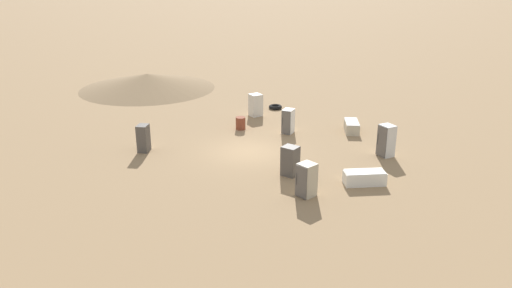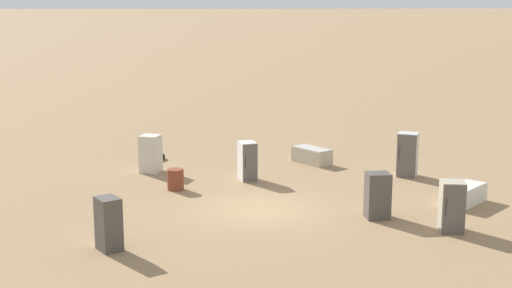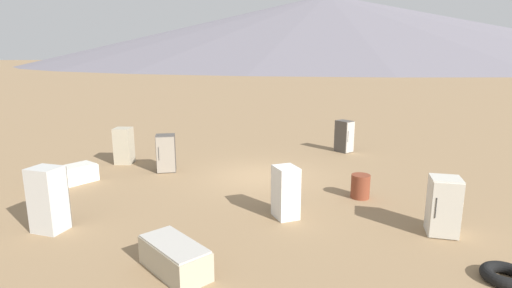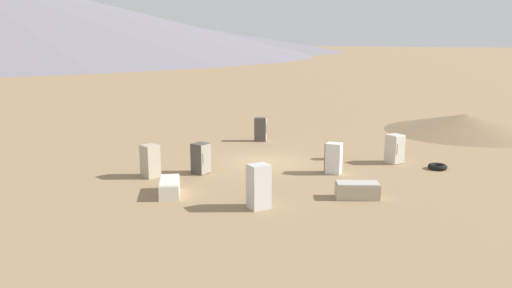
{
  "view_description": "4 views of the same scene",
  "coord_description": "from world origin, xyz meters",
  "px_view_note": "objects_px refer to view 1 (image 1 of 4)",
  "views": [
    {
      "loc": [
        19.6,
        16.46,
        9.73
      ],
      "look_at": [
        0.85,
        1.23,
        0.95
      ],
      "focal_mm": 35.0,
      "sensor_mm": 36.0,
      "label": 1
    },
    {
      "loc": [
        22.62,
        -1.76,
        6.84
      ],
      "look_at": [
        -1.47,
        -0.01,
        1.91
      ],
      "focal_mm": 50.0,
      "sensor_mm": 36.0,
      "label": 2
    },
    {
      "loc": [
        -14.47,
        1.94,
        4.49
      ],
      "look_at": [
        -0.12,
        0.22,
        1.3
      ],
      "focal_mm": 28.0,
      "sensor_mm": 36.0,
      "label": 3
    },
    {
      "loc": [
        -14.93,
        20.81,
        6.29
      ],
      "look_at": [
        0.61,
        -0.03,
        0.9
      ],
      "focal_mm": 35.0,
      "sensor_mm": 36.0,
      "label": 4
    }
  ],
  "objects_px": {
    "discarded_fridge_6": "(386,141)",
    "scrap_tire": "(275,107)",
    "discarded_fridge_7": "(144,138)",
    "discarded_fridge_1": "(352,127)",
    "discarded_fridge_4": "(364,178)",
    "discarded_fridge_5": "(306,180)",
    "discarded_fridge_2": "(256,105)",
    "rusty_barrel": "(241,123)",
    "discarded_fridge_0": "(290,161)",
    "discarded_fridge_3": "(288,121)"
  },
  "relations": [
    {
      "from": "discarded_fridge_6",
      "to": "discarded_fridge_3",
      "type": "bearing_deg",
      "value": 25.49
    },
    {
      "from": "discarded_fridge_0",
      "to": "discarded_fridge_4",
      "type": "relative_size",
      "value": 0.77
    },
    {
      "from": "discarded_fridge_4",
      "to": "discarded_fridge_5",
      "type": "height_order",
      "value": "discarded_fridge_5"
    },
    {
      "from": "discarded_fridge_2",
      "to": "scrap_tire",
      "type": "relative_size",
      "value": 1.61
    },
    {
      "from": "discarded_fridge_3",
      "to": "discarded_fridge_5",
      "type": "bearing_deg",
      "value": 116.79
    },
    {
      "from": "discarded_fridge_2",
      "to": "discarded_fridge_4",
      "type": "relative_size",
      "value": 0.78
    },
    {
      "from": "discarded_fridge_6",
      "to": "discarded_fridge_1",
      "type": "bearing_deg",
      "value": -12.19
    },
    {
      "from": "discarded_fridge_3",
      "to": "discarded_fridge_4",
      "type": "xyz_separation_m",
      "value": [
        3.84,
        7.13,
        -0.42
      ]
    },
    {
      "from": "scrap_tire",
      "to": "rusty_barrel",
      "type": "relative_size",
      "value": 1.21
    },
    {
      "from": "discarded_fridge_0",
      "to": "rusty_barrel",
      "type": "bearing_deg",
      "value": 146.83
    },
    {
      "from": "rusty_barrel",
      "to": "discarded_fridge_1",
      "type": "bearing_deg",
      "value": 124.88
    },
    {
      "from": "discarded_fridge_6",
      "to": "discarded_fridge_7",
      "type": "distance_m",
      "value": 13.08
    },
    {
      "from": "discarded_fridge_5",
      "to": "rusty_barrel",
      "type": "distance_m",
      "value": 9.98
    },
    {
      "from": "discarded_fridge_4",
      "to": "scrap_tire",
      "type": "height_order",
      "value": "discarded_fridge_4"
    },
    {
      "from": "discarded_fridge_1",
      "to": "rusty_barrel",
      "type": "bearing_deg",
      "value": 0.06
    },
    {
      "from": "discarded_fridge_1",
      "to": "discarded_fridge_4",
      "type": "xyz_separation_m",
      "value": [
        6.48,
        4.24,
        -0.01
      ]
    },
    {
      "from": "rusty_barrel",
      "to": "scrap_tire",
      "type": "bearing_deg",
      "value": -167.59
    },
    {
      "from": "discarded_fridge_2",
      "to": "rusty_barrel",
      "type": "relative_size",
      "value": 1.95
    },
    {
      "from": "scrap_tire",
      "to": "discarded_fridge_6",
      "type": "bearing_deg",
      "value": 70.1
    },
    {
      "from": "discarded_fridge_6",
      "to": "scrap_tire",
      "type": "relative_size",
      "value": 1.84
    },
    {
      "from": "discarded_fridge_0",
      "to": "discarded_fridge_7",
      "type": "height_order",
      "value": "discarded_fridge_7"
    },
    {
      "from": "discarded_fridge_5",
      "to": "rusty_barrel",
      "type": "height_order",
      "value": "discarded_fridge_5"
    },
    {
      "from": "discarded_fridge_6",
      "to": "scrap_tire",
      "type": "distance_m",
      "value": 10.78
    },
    {
      "from": "discarded_fridge_6",
      "to": "discarded_fridge_5",
      "type": "bearing_deg",
      "value": 109.22
    },
    {
      "from": "discarded_fridge_4",
      "to": "scrap_tire",
      "type": "distance_m",
      "value": 13.37
    },
    {
      "from": "discarded_fridge_5",
      "to": "discarded_fridge_6",
      "type": "height_order",
      "value": "discarded_fridge_6"
    },
    {
      "from": "discarded_fridge_2",
      "to": "discarded_fridge_3",
      "type": "height_order",
      "value": "discarded_fridge_2"
    },
    {
      "from": "discarded_fridge_1",
      "to": "scrap_tire",
      "type": "relative_size",
      "value": 2.02
    },
    {
      "from": "rusty_barrel",
      "to": "discarded_fridge_2",
      "type": "bearing_deg",
      "value": -158.91
    },
    {
      "from": "discarded_fridge_6",
      "to": "discarded_fridge_2",
      "type": "bearing_deg",
      "value": 16.08
    },
    {
      "from": "discarded_fridge_5",
      "to": "discarded_fridge_6",
      "type": "xyz_separation_m",
      "value": [
        -6.75,
        0.57,
        0.1
      ]
    },
    {
      "from": "discarded_fridge_7",
      "to": "scrap_tire",
      "type": "bearing_deg",
      "value": 56.53
    },
    {
      "from": "discarded_fridge_3",
      "to": "scrap_tire",
      "type": "xyz_separation_m",
      "value": [
        -3.82,
        -3.82,
        -0.62
      ]
    },
    {
      "from": "discarded_fridge_4",
      "to": "discarded_fridge_5",
      "type": "xyz_separation_m",
      "value": [
        2.76,
        -1.42,
        0.45
      ]
    },
    {
      "from": "discarded_fridge_3",
      "to": "discarded_fridge_6",
      "type": "bearing_deg",
      "value": 167.31
    },
    {
      "from": "discarded_fridge_0",
      "to": "discarded_fridge_4",
      "type": "xyz_separation_m",
      "value": [
        -1.3,
        3.32,
        -0.42
      ]
    },
    {
      "from": "discarded_fridge_6",
      "to": "rusty_barrel",
      "type": "xyz_separation_m",
      "value": [
        1.41,
        -9.0,
        -0.47
      ]
    },
    {
      "from": "discarded_fridge_1",
      "to": "discarded_fridge_6",
      "type": "height_order",
      "value": "discarded_fridge_6"
    },
    {
      "from": "discarded_fridge_1",
      "to": "discarded_fridge_3",
      "type": "relative_size",
      "value": 1.27
    },
    {
      "from": "discarded_fridge_2",
      "to": "discarded_fridge_4",
      "type": "distance_m",
      "value": 12.2
    },
    {
      "from": "discarded_fridge_1",
      "to": "discarded_fridge_7",
      "type": "height_order",
      "value": "discarded_fridge_7"
    },
    {
      "from": "discarded_fridge_4",
      "to": "discarded_fridge_7",
      "type": "xyz_separation_m",
      "value": [
        3.68,
        -11.44,
        0.43
      ]
    },
    {
      "from": "discarded_fridge_0",
      "to": "discarded_fridge_5",
      "type": "distance_m",
      "value": 2.4
    },
    {
      "from": "discarded_fridge_3",
      "to": "rusty_barrel",
      "type": "bearing_deg",
      "value": 10.78
    },
    {
      "from": "discarded_fridge_0",
      "to": "discarded_fridge_1",
      "type": "xyz_separation_m",
      "value": [
        -7.79,
        -0.92,
        -0.41
      ]
    },
    {
      "from": "discarded_fridge_1",
      "to": "rusty_barrel",
      "type": "distance_m",
      "value": 6.83
    },
    {
      "from": "discarded_fridge_1",
      "to": "discarded_fridge_6",
      "type": "distance_m",
      "value": 4.25
    },
    {
      "from": "discarded_fridge_6",
      "to": "discarded_fridge_7",
      "type": "bearing_deg",
      "value": 59.96
    },
    {
      "from": "scrap_tire",
      "to": "rusty_barrel",
      "type": "bearing_deg",
      "value": 12.41
    },
    {
      "from": "discarded_fridge_2",
      "to": "rusty_barrel",
      "type": "xyz_separation_m",
      "value": [
        2.83,
        1.09,
        -0.37
      ]
    }
  ]
}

